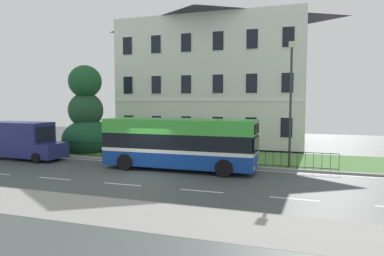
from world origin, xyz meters
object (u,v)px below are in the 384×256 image
(georgian_townhouse, at_px, (217,74))
(evergreen_tree, at_px, (87,121))
(street_lamp_post, at_px, (291,96))
(white_panel_van, at_px, (23,140))
(single_decker_bus, at_px, (179,143))
(litter_bin, at_px, (244,155))

(georgian_townhouse, height_order, evergreen_tree, georgian_townhouse)
(street_lamp_post, bearing_deg, white_panel_van, -172.72)
(single_decker_bus, height_order, litter_bin, single_decker_bus)
(evergreen_tree, xyz_separation_m, street_lamp_post, (15.46, -1.92, 1.85))
(white_panel_van, height_order, litter_bin, white_panel_van)
(georgian_townhouse, distance_m, single_decker_bus, 14.51)
(single_decker_bus, bearing_deg, litter_bin, 35.88)
(white_panel_van, bearing_deg, single_decker_bus, 1.52)
(white_panel_van, bearing_deg, evergreen_tree, 63.15)
(litter_bin, bearing_deg, georgian_townhouse, 112.31)
(evergreen_tree, relative_size, single_decker_bus, 0.80)
(evergreen_tree, distance_m, white_panel_van, 4.91)
(evergreen_tree, relative_size, litter_bin, 6.57)
(white_panel_van, relative_size, street_lamp_post, 0.76)
(white_panel_van, distance_m, litter_bin, 15.23)
(single_decker_bus, distance_m, white_panel_van, 11.61)
(georgian_townhouse, bearing_deg, white_panel_van, -127.91)
(single_decker_bus, xyz_separation_m, litter_bin, (3.42, 2.48, -0.90))
(georgian_townhouse, distance_m, litter_bin, 13.38)
(georgian_townhouse, relative_size, single_decker_bus, 1.84)
(georgian_townhouse, bearing_deg, evergreen_tree, -131.41)
(evergreen_tree, relative_size, street_lamp_post, 0.98)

